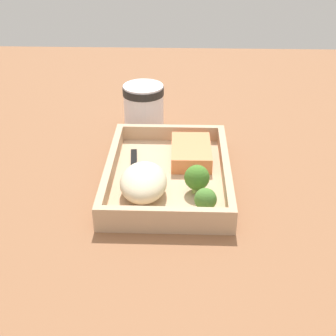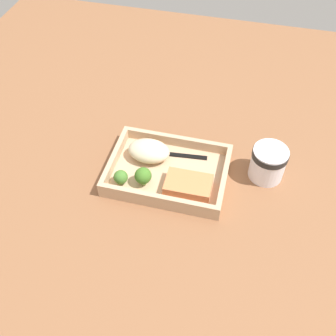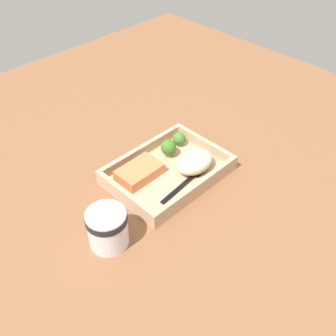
{
  "view_description": "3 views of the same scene",
  "coord_description": "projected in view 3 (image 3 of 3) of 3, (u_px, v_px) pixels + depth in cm",
  "views": [
    {
      "loc": [
        67.69,
        2.29,
        42.65
      ],
      "look_at": [
        0.0,
        0.0,
        2.7
      ],
      "focal_mm": 50.0,
      "sensor_mm": 36.0,
      "label": 1
    },
    {
      "loc": [
        -15.08,
        60.49,
        74.14
      ],
      "look_at": [
        0.0,
        0.0,
        2.7
      ],
      "focal_mm": 42.0,
      "sensor_mm": 36.0,
      "label": 2
    },
    {
      "loc": [
        -50.98,
        -51.47,
        66.18
      ],
      "look_at": [
        0.0,
        0.0,
        2.7
      ],
      "focal_mm": 42.0,
      "sensor_mm": 36.0,
      "label": 3
    }
  ],
  "objects": [
    {
      "name": "takeout_tray",
      "position": [
        168.0,
        174.0,
        0.98
      ],
      "size": [
        28.53,
        20.58,
        1.2
      ],
      "primitive_type": "cube",
      "color": "tan",
      "rests_on": "ground_plane"
    },
    {
      "name": "tray_rim",
      "position": [
        168.0,
        168.0,
        0.96
      ],
      "size": [
        28.53,
        20.58,
        2.85
      ],
      "color": "tan",
      "rests_on": "takeout_tray"
    },
    {
      "name": "paper_cup",
      "position": [
        107.0,
        227.0,
        0.8
      ],
      "size": [
        8.55,
        8.55,
        8.59
      ],
      "color": "white",
      "rests_on": "ground_plane"
    },
    {
      "name": "broccoli_floret_2",
      "position": [
        179.0,
        139.0,
        1.04
      ],
      "size": [
        3.41,
        3.41,
        3.79
      ],
      "color": "#7EAE65",
      "rests_on": "takeout_tray"
    },
    {
      "name": "broccoli_floret_1",
      "position": [
        168.0,
        147.0,
        1.01
      ],
      "size": [
        4.03,
        4.03,
        4.72
      ],
      "color": "#87AC5D",
      "rests_on": "takeout_tray"
    },
    {
      "name": "ground_plane",
      "position": [
        168.0,
        179.0,
        0.99
      ],
      "size": [
        160.0,
        160.0,
        2.0
      ],
      "primitive_type": "cube",
      "color": "brown"
    },
    {
      "name": "salmon_fillet",
      "position": [
        139.0,
        172.0,
        0.95
      ],
      "size": [
        10.93,
        7.16,
        2.77
      ],
      "primitive_type": "cube",
      "rotation": [
        0.0,
        0.0,
        0.01
      ],
      "color": "#E47F4B",
      "rests_on": "takeout_tray"
    },
    {
      "name": "fork",
      "position": [
        186.0,
        182.0,
        0.94
      ],
      "size": [
        15.89,
        3.19,
        0.44
      ],
      "color": "black",
      "rests_on": "takeout_tray"
    },
    {
      "name": "mashed_potatoes",
      "position": [
        195.0,
        162.0,
        0.97
      ],
      "size": [
        10.51,
        7.41,
        4.58
      ],
      "primitive_type": "ellipsoid",
      "color": "beige",
      "rests_on": "takeout_tray"
    }
  ]
}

